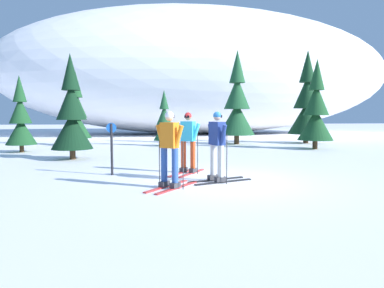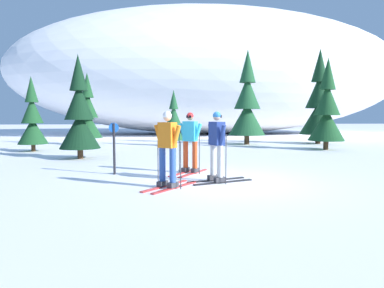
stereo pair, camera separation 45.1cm
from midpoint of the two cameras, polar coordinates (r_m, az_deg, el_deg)
The scene contains 13 objects.
ground_plane at distance 9.04m, azimuth 3.40°, elevation -6.06°, with size 120.00×120.00×0.00m, color white.
skier_cyan_jacket at distance 10.16m, azimuth -1.93°, elevation 0.40°, with size 1.24×1.59×1.78m.
skier_orange_jacket at distance 8.04m, azimuth -5.28°, elevation -0.72°, with size 1.37×1.55×1.79m.
skier_navy_jacket at distance 8.81m, azimuth 2.69°, elevation -0.13°, with size 1.71×0.99×1.79m.
pine_tree_far_left at distance 17.85m, azimuth -26.90°, elevation 3.49°, with size 1.36×1.36×3.52m.
pine_tree_left at distance 20.73m, azimuth -18.97°, elevation 4.54°, with size 1.59×1.59×4.13m.
pine_tree_center_left at distance 14.14m, azimuth -19.98°, elevation 4.42°, with size 1.56×1.56×4.04m.
pine_tree_center at distance 19.40m, azimuth -5.23°, elevation 3.52°, with size 1.20×1.20×3.11m.
pine_tree_center_right at distance 20.66m, azimuth 6.75°, elevation 6.34°, with size 2.12×2.12×5.49m.
pine_tree_right at distance 18.47m, azimuth 18.97°, elevation 5.05°, with size 1.74×1.74×4.51m.
pine_tree_far_right at distance 22.28m, azimuth 17.71°, elevation 6.19°, with size 2.18×2.18×5.64m.
snow_ridge_background at distance 32.62m, azimuth 0.48°, elevation 11.61°, with size 36.27×16.15×11.24m, color white.
trail_marker_post at distance 10.11m, azimuth -14.26°, elevation -0.25°, with size 0.28×0.07×1.48m.
Camera 1 is at (-2.00, -8.67, 1.68)m, focal length 32.59 mm.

